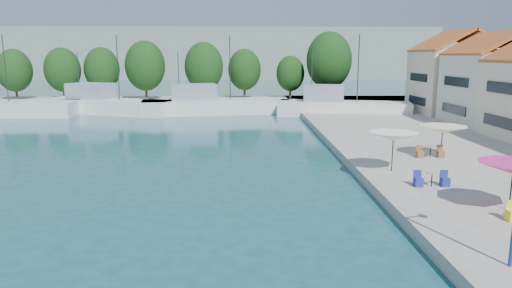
{
  "coord_description": "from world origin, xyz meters",
  "views": [
    {
      "loc": [
        -0.76,
        -2.55,
        7.32
      ],
      "look_at": [
        -0.06,
        26.0,
        1.77
      ],
      "focal_mm": 32.0,
      "sensor_mm": 36.0,
      "label": 1
    }
  ],
  "objects_px": {
    "trawler_02": "(106,105)",
    "trawler_03": "(212,105)",
    "umbrella_cream": "(443,129)",
    "trawler_04": "(340,107)",
    "umbrella_white": "(393,136)"
  },
  "relations": [
    {
      "from": "trawler_03",
      "to": "umbrella_white",
      "type": "xyz_separation_m",
      "value": [
        12.82,
        -32.18,
        1.62
      ]
    },
    {
      "from": "trawler_04",
      "to": "trawler_03",
      "type": "bearing_deg",
      "value": -177.14
    },
    {
      "from": "trawler_03",
      "to": "umbrella_white",
      "type": "relative_size",
      "value": 6.41
    },
    {
      "from": "umbrella_white",
      "to": "umbrella_cream",
      "type": "xyz_separation_m",
      "value": [
        4.58,
        3.83,
        -0.23
      ]
    },
    {
      "from": "trawler_04",
      "to": "umbrella_white",
      "type": "relative_size",
      "value": 5.5
    },
    {
      "from": "trawler_03",
      "to": "trawler_04",
      "type": "distance_m",
      "value": 16.06
    },
    {
      "from": "umbrella_cream",
      "to": "trawler_03",
      "type": "bearing_deg",
      "value": 121.54
    },
    {
      "from": "trawler_03",
      "to": "umbrella_cream",
      "type": "xyz_separation_m",
      "value": [
        17.4,
        -28.35,
        1.39
      ]
    },
    {
      "from": "trawler_02",
      "to": "umbrella_white",
      "type": "height_order",
      "value": "trawler_02"
    },
    {
      "from": "trawler_02",
      "to": "umbrella_cream",
      "type": "distance_m",
      "value": 42.9
    },
    {
      "from": "trawler_02",
      "to": "trawler_03",
      "type": "distance_m",
      "value": 13.87
    },
    {
      "from": "trawler_02",
      "to": "trawler_04",
      "type": "height_order",
      "value": "same"
    },
    {
      "from": "trawler_02",
      "to": "trawler_04",
      "type": "distance_m",
      "value": 29.9
    },
    {
      "from": "trawler_02",
      "to": "umbrella_cream",
      "type": "height_order",
      "value": "trawler_02"
    },
    {
      "from": "umbrella_cream",
      "to": "trawler_04",
      "type": "bearing_deg",
      "value": 93.53
    }
  ]
}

